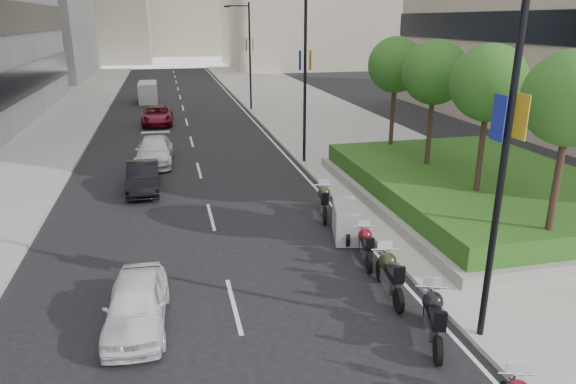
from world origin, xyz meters
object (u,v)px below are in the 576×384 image
object	(u,v)px
car_b	(143,177)
delivery_van	(148,93)
lamp_post_0	(500,142)
lamp_post_2	(248,51)
motorcycle_6	(324,201)
motorcycle_4	(366,245)
motorcycle_2	(433,318)
motorcycle_5	(345,221)
car_a	(137,304)
car_d	(157,115)
motorcycle_3	(389,275)
lamp_post_1	(302,71)
car_c	(154,151)

from	to	relation	value
car_b	delivery_van	bearing A→B (deg)	90.44
lamp_post_0	lamp_post_2	size ratio (longest dim) A/B	1.00
lamp_post_2	motorcycle_6	world-z (taller)	lamp_post_2
motorcycle_4	delivery_van	distance (m)	38.26
motorcycle_2	motorcycle_4	distance (m)	4.54
motorcycle_4	motorcycle_6	distance (m)	4.29
motorcycle_5	car_a	bearing A→B (deg)	134.51
car_b	car_d	bearing A→B (deg)	87.79
motorcycle_3	car_d	distance (m)	28.86
car_a	car_b	xyz separation A→B (m)	(-0.17, 11.53, 0.02)
motorcycle_4	delivery_van	xyz separation A→B (m)	(-7.70, 37.48, 0.30)
car_d	lamp_post_0	bearing A→B (deg)	-74.18
lamp_post_1	motorcycle_4	size ratio (longest dim) A/B	4.23
motorcycle_6	car_b	world-z (taller)	car_b
lamp_post_0	lamp_post_1	size ratio (longest dim) A/B	1.00
car_c	car_d	distance (m)	11.61
motorcycle_2	car_d	distance (m)	31.16
lamp_post_1	motorcycle_5	xyz separation A→B (m)	(-1.02, -10.18, -4.45)
car_a	motorcycle_2	bearing A→B (deg)	-15.33
motorcycle_2	lamp_post_0	bearing A→B (deg)	-81.56
lamp_post_1	motorcycle_2	world-z (taller)	lamp_post_1
motorcycle_5	motorcycle_6	world-z (taller)	motorcycle_5
car_c	lamp_post_0	bearing A→B (deg)	-64.97
car_a	motorcycle_6	bearing A→B (deg)	45.43
motorcycle_6	delivery_van	bearing A→B (deg)	27.36
lamp_post_1	lamp_post_2	size ratio (longest dim) A/B	1.00
motorcycle_3	motorcycle_5	bearing A→B (deg)	5.05
lamp_post_0	car_a	distance (m)	9.67
motorcycle_2	motorcycle_6	xyz separation A→B (m)	(-0.09, 8.83, -0.02)
lamp_post_1	delivery_van	xyz separation A→B (m)	(-8.73, 25.24, -4.19)
motorcycle_6	car_d	world-z (taller)	car_d
motorcycle_2	motorcycle_3	distance (m)	2.34
lamp_post_2	car_d	bearing A→B (deg)	-150.84
car_d	delivery_van	world-z (taller)	delivery_van
motorcycle_2	car_b	distance (m)	15.70
lamp_post_0	motorcycle_4	world-z (taller)	lamp_post_0
lamp_post_1	car_d	bearing A→B (deg)	119.84
lamp_post_1	lamp_post_2	distance (m)	18.00
motorcycle_4	car_c	world-z (taller)	car_c
car_a	car_d	world-z (taller)	car_d
motorcycle_4	motorcycle_5	xyz separation A→B (m)	(0.02, 2.06, 0.05)
lamp_post_2	car_a	distance (m)	33.74
car_d	delivery_van	size ratio (longest dim) A/B	1.08
lamp_post_2	car_d	world-z (taller)	lamp_post_2
motorcycle_5	motorcycle_6	bearing A→B (deg)	17.20
motorcycle_2	car_b	xyz separation A→B (m)	(-7.32, 13.89, 0.02)
motorcycle_3	motorcycle_4	bearing A→B (deg)	3.46
lamp_post_1	car_b	distance (m)	9.89
motorcycle_5	car_a	size ratio (longest dim) A/B	0.58
lamp_post_1	car_d	distance (m)	16.32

